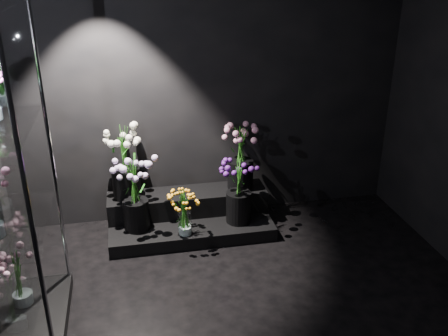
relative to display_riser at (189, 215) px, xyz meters
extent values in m
plane|color=black|center=(0.24, 0.32, 1.25)|extent=(4.00, 0.00, 4.00)
cube|color=black|center=(0.00, -0.08, -0.08)|extent=(1.61, 0.71, 0.13)
cube|color=black|center=(0.00, 0.10, 0.10)|extent=(1.61, 0.36, 0.22)
cube|color=black|center=(-1.42, -1.26, -0.10)|extent=(0.64, 1.06, 0.11)
cube|color=white|center=(-1.42, -1.26, 0.75)|extent=(0.58, 1.00, 0.01)
cylinder|color=white|center=(-0.08, -0.34, 0.10)|extent=(0.13, 0.13, 0.23)
cylinder|color=black|center=(-0.53, -0.14, 0.14)|extent=(0.25, 0.25, 0.30)
cylinder|color=black|center=(0.47, -0.20, 0.14)|extent=(0.25, 0.25, 0.31)
cylinder|color=black|center=(-0.60, 0.12, 0.36)|extent=(0.28, 0.28, 0.31)
cylinder|color=black|center=(0.55, 0.10, 0.36)|extent=(0.26, 0.26, 0.30)
cylinder|color=white|center=(-1.43, -1.07, 0.09)|extent=(0.16, 0.16, 0.26)
camera|label=1|loc=(-0.54, -4.43, 2.46)|focal=40.00mm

